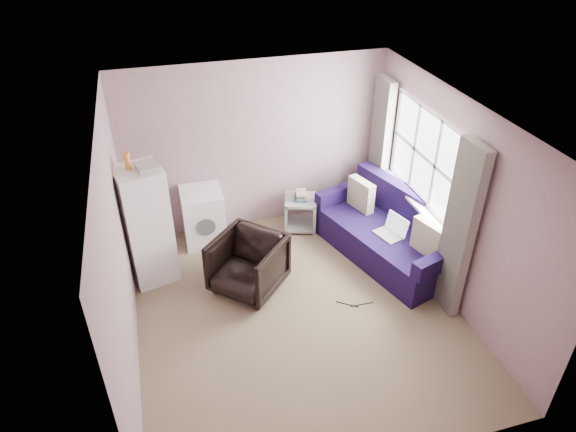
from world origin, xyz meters
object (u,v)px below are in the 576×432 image
Objects in this scene: fridge at (146,225)px; side_table at (300,211)px; armchair at (248,262)px; washing_machine at (203,215)px; sofa at (390,234)px.

side_table is at bearing 0.23° from fridge.
armchair is at bearing -132.33° from side_table.
side_table is at bearing -2.32° from washing_machine.
armchair is 0.46× the size of fridge.
fridge is 2.32m from side_table.
sofa is (2.04, 0.16, -0.07)m from armchair.
armchair is 2.04m from sofa.
fridge reaches higher than washing_machine.
sofa is (3.19, -0.43, -0.46)m from fridge.
washing_machine is at bearing 138.76° from sofa.
armchair is at bearing -40.98° from fridge.
washing_machine is (0.77, 0.62, -0.38)m from fridge.
sofa reaches higher than armchair.
armchair reaches higher than washing_machine.
washing_machine is 1.44m from side_table.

